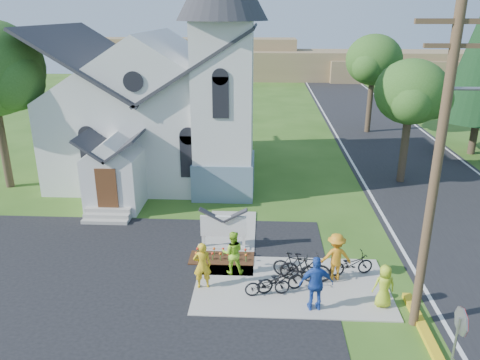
# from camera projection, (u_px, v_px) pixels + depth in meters

# --- Properties ---
(ground) EXTENTS (120.00, 120.00, 0.00)m
(ground) POSITION_uv_depth(u_px,v_px,m) (250.00, 292.00, 16.67)
(ground) COLOR #2F5418
(ground) RESTS_ON ground
(parking_lot) EXTENTS (20.00, 16.00, 0.02)m
(parking_lot) POSITION_uv_depth(u_px,v_px,m) (32.00, 321.00, 15.12)
(parking_lot) COLOR black
(parking_lot) RESTS_ON ground
(road) EXTENTS (8.00, 90.00, 0.02)m
(road) POSITION_uv_depth(u_px,v_px,m) (411.00, 166.00, 30.27)
(road) COLOR black
(road) RESTS_ON ground
(sidewalk) EXTENTS (7.00, 4.00, 0.05)m
(sidewalk) POSITION_uv_depth(u_px,v_px,m) (291.00, 285.00, 17.06)
(sidewalk) COLOR #AAA69A
(sidewalk) RESTS_ON ground
(church) EXTENTS (12.35, 12.00, 13.00)m
(church) POSITION_uv_depth(u_px,v_px,m) (162.00, 88.00, 26.86)
(church) COLOR silver
(church) RESTS_ON ground
(church_sign) EXTENTS (2.20, 0.40, 1.70)m
(church_sign) POSITION_uv_depth(u_px,v_px,m) (223.00, 227.00, 19.38)
(church_sign) COLOR #AAA69A
(church_sign) RESTS_ON ground
(flower_bed) EXTENTS (2.60, 1.10, 0.07)m
(flower_bed) POSITION_uv_depth(u_px,v_px,m) (222.00, 258.00, 18.87)
(flower_bed) COLOR #391F0F
(flower_bed) RESTS_ON ground
(utility_pole) EXTENTS (3.45, 0.28, 10.00)m
(utility_pole) POSITION_uv_depth(u_px,v_px,m) (440.00, 163.00, 13.16)
(utility_pole) COLOR #473623
(utility_pole) RESTS_ON ground
(stop_sign) EXTENTS (0.11, 0.76, 2.48)m
(stop_sign) POSITION_uv_depth(u_px,v_px,m) (459.00, 332.00, 11.86)
(stop_sign) COLOR gray
(stop_sign) RESTS_ON ground
(tree_road_near) EXTENTS (4.00, 4.00, 7.05)m
(tree_road_near) POSITION_uv_depth(u_px,v_px,m) (411.00, 93.00, 25.75)
(tree_road_near) COLOR #35281D
(tree_road_near) RESTS_ON ground
(tree_road_mid) EXTENTS (4.40, 4.40, 7.80)m
(tree_road_mid) POSITION_uv_depth(u_px,v_px,m) (374.00, 60.00, 36.80)
(tree_road_mid) COLOR #35281D
(tree_road_mid) RESTS_ON ground
(distant_hills) EXTENTS (61.00, 10.00, 5.60)m
(distant_hills) POSITION_uv_depth(u_px,v_px,m) (284.00, 63.00, 68.65)
(distant_hills) COLOR olive
(distant_hills) RESTS_ON ground
(cyclist_0) EXTENTS (0.71, 0.54, 1.76)m
(cyclist_0) POSITION_uv_depth(u_px,v_px,m) (202.00, 265.00, 16.62)
(cyclist_0) COLOR gold
(cyclist_0) RESTS_ON sidewalk
(bike_0) EXTENTS (1.84, 1.12, 0.92)m
(bike_0) POSITION_uv_depth(u_px,v_px,m) (280.00, 280.00, 16.50)
(bike_0) COLOR black
(bike_0) RESTS_ON sidewalk
(cyclist_1) EXTENTS (0.87, 0.71, 1.71)m
(cyclist_1) POSITION_uv_depth(u_px,v_px,m) (233.00, 252.00, 17.55)
(cyclist_1) COLOR #98D828
(cyclist_1) RESTS_ON sidewalk
(bike_1) EXTENTS (1.81, 1.09, 1.05)m
(bike_1) POSITION_uv_depth(u_px,v_px,m) (296.00, 267.00, 17.22)
(bike_1) COLOR black
(bike_1) RESTS_ON sidewalk
(cyclist_2) EXTENTS (1.17, 0.58, 1.94)m
(cyclist_2) POSITION_uv_depth(u_px,v_px,m) (316.00, 284.00, 15.34)
(cyclist_2) COLOR #224AAD
(cyclist_2) RESTS_ON sidewalk
(bike_2) EXTENTS (1.67, 0.84, 0.84)m
(bike_2) POSITION_uv_depth(u_px,v_px,m) (267.00, 284.00, 16.30)
(bike_2) COLOR black
(bike_2) RESTS_ON sidewalk
(cyclist_3) EXTENTS (1.26, 0.82, 1.83)m
(cyclist_3) POSITION_uv_depth(u_px,v_px,m) (336.00, 257.00, 17.13)
(cyclist_3) COLOR orange
(cyclist_3) RESTS_ON sidewalk
(bike_3) EXTENTS (1.93, 0.75, 1.13)m
(bike_3) POSITION_uv_depth(u_px,v_px,m) (305.00, 267.00, 17.08)
(bike_3) COLOR black
(bike_3) RESTS_ON sidewalk
(cyclist_4) EXTENTS (0.80, 0.57, 1.53)m
(cyclist_4) POSITION_uv_depth(u_px,v_px,m) (384.00, 286.00, 15.58)
(cyclist_4) COLOR #A8C625
(cyclist_4) RESTS_ON sidewalk
(bike_4) EXTENTS (1.80, 0.99, 0.89)m
(bike_4) POSITION_uv_depth(u_px,v_px,m) (351.00, 264.00, 17.55)
(bike_4) COLOR black
(bike_4) RESTS_ON sidewalk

